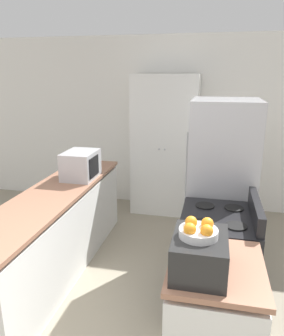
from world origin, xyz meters
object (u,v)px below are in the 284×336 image
at_px(pantry_cabinet, 165,145).
at_px(stove, 216,261).
at_px(refrigerator, 221,185).
at_px(microwave, 81,165).
at_px(toaster_oven, 199,254).
at_px(fruit_bowl, 198,230).

xyz_separation_m(pantry_cabinet, stove, (0.79, -2.07, -0.57)).
xyz_separation_m(refrigerator, microwave, (-1.58, -0.06, 0.14)).
bearing_deg(pantry_cabinet, refrigerator, -57.68).
xyz_separation_m(toaster_oven, fruit_bowl, (-0.01, -0.00, 0.16)).
xyz_separation_m(refrigerator, toaster_oven, (-0.15, -1.65, 0.10)).
height_order(pantry_cabinet, refrigerator, pantry_cabinet).
xyz_separation_m(stove, refrigerator, (0.02, 0.79, 0.45)).
bearing_deg(toaster_oven, fruit_bowl, -165.95).
distance_m(toaster_oven, fruit_bowl, 0.16).
bearing_deg(toaster_oven, microwave, 131.88).
bearing_deg(toaster_oven, refrigerator, 84.80).
height_order(stove, microwave, microwave).
relative_size(stove, toaster_oven, 2.49).
relative_size(microwave, toaster_oven, 1.06).
bearing_deg(fruit_bowl, pantry_cabinet, 102.48).
xyz_separation_m(pantry_cabinet, toaster_oven, (0.66, -2.93, -0.02)).
height_order(stove, fruit_bowl, fruit_bowl).
bearing_deg(fruit_bowl, stove, 80.66).
distance_m(refrigerator, microwave, 1.58).
relative_size(pantry_cabinet, microwave, 4.61).
relative_size(toaster_oven, fruit_bowl, 1.83).
bearing_deg(refrigerator, pantry_cabinet, 122.32).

